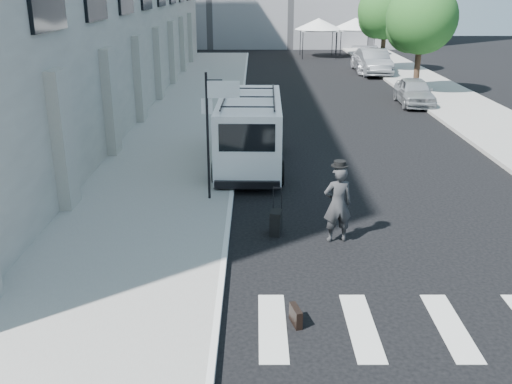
{
  "coord_description": "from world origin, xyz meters",
  "views": [
    {
      "loc": [
        -1.3,
        -11.8,
        5.77
      ],
      "look_at": [
        -1.29,
        0.52,
        1.3
      ],
      "focal_mm": 40.0,
      "sensor_mm": 36.0,
      "label": 1
    }
  ],
  "objects_px": {
    "briefcase": "(296,316)",
    "parked_car_b": "(374,62)",
    "businessman": "(338,204)",
    "suitcase": "(276,222)",
    "cargo_van": "(250,131)",
    "parked_car_a": "(414,92)",
    "parked_car_c": "(370,60)"
  },
  "relations": [
    {
      "from": "cargo_van",
      "to": "briefcase",
      "type": "bearing_deg",
      "value": -83.55
    },
    {
      "from": "cargo_van",
      "to": "parked_car_c",
      "type": "xyz_separation_m",
      "value": [
        8.3,
        22.41,
        -0.39
      ]
    },
    {
      "from": "businessman",
      "to": "parked_car_a",
      "type": "bearing_deg",
      "value": -118.68
    },
    {
      "from": "parked_car_a",
      "to": "parked_car_b",
      "type": "relative_size",
      "value": 0.78
    },
    {
      "from": "briefcase",
      "to": "suitcase",
      "type": "bearing_deg",
      "value": 78.8
    },
    {
      "from": "cargo_van",
      "to": "parked_car_a",
      "type": "bearing_deg",
      "value": 52.49
    },
    {
      "from": "briefcase",
      "to": "parked_car_c",
      "type": "height_order",
      "value": "parked_car_c"
    },
    {
      "from": "parked_car_c",
      "to": "cargo_van",
      "type": "bearing_deg",
      "value": -109.26
    },
    {
      "from": "parked_car_b",
      "to": "parked_car_c",
      "type": "xyz_separation_m",
      "value": [
        0.0,
        1.29,
        -0.04
      ]
    },
    {
      "from": "suitcase",
      "to": "parked_car_b",
      "type": "distance_m",
      "value": 27.94
    },
    {
      "from": "briefcase",
      "to": "parked_car_b",
      "type": "distance_m",
      "value": 31.74
    },
    {
      "from": "cargo_van",
      "to": "businessman",
      "type": "bearing_deg",
      "value": -69.86
    },
    {
      "from": "briefcase",
      "to": "suitcase",
      "type": "height_order",
      "value": "suitcase"
    },
    {
      "from": "parked_car_a",
      "to": "parked_car_b",
      "type": "xyz_separation_m",
      "value": [
        0.0,
        10.72,
        0.16
      ]
    },
    {
      "from": "briefcase",
      "to": "parked_car_b",
      "type": "relative_size",
      "value": 0.09
    },
    {
      "from": "parked_car_b",
      "to": "parked_car_a",
      "type": "bearing_deg",
      "value": -89.83
    },
    {
      "from": "briefcase",
      "to": "parked_car_a",
      "type": "height_order",
      "value": "parked_car_a"
    },
    {
      "from": "businessman",
      "to": "cargo_van",
      "type": "bearing_deg",
      "value": -79.16
    },
    {
      "from": "businessman",
      "to": "suitcase",
      "type": "xyz_separation_m",
      "value": [
        -1.43,
        0.39,
        -0.63
      ]
    },
    {
      "from": "briefcase",
      "to": "parked_car_b",
      "type": "xyz_separation_m",
      "value": [
        7.38,
        30.86,
        0.68
      ]
    },
    {
      "from": "parked_car_a",
      "to": "parked_car_b",
      "type": "distance_m",
      "value": 10.72
    },
    {
      "from": "cargo_van",
      "to": "parked_car_b",
      "type": "height_order",
      "value": "cargo_van"
    },
    {
      "from": "suitcase",
      "to": "businessman",
      "type": "bearing_deg",
      "value": -4.39
    },
    {
      "from": "suitcase",
      "to": "parked_car_b",
      "type": "relative_size",
      "value": 0.22
    },
    {
      "from": "parked_car_a",
      "to": "parked_car_c",
      "type": "xyz_separation_m",
      "value": [
        0.0,
        12.01,
        0.12
      ]
    },
    {
      "from": "parked_car_c",
      "to": "suitcase",
      "type": "bearing_deg",
      "value": -104.05
    },
    {
      "from": "cargo_van",
      "to": "parked_car_b",
      "type": "xyz_separation_m",
      "value": [
        8.3,
        21.12,
        -0.35
      ]
    },
    {
      "from": "suitcase",
      "to": "parked_car_c",
      "type": "xyz_separation_m",
      "value": [
        7.6,
        28.17,
        0.5
      ]
    },
    {
      "from": "cargo_van",
      "to": "parked_car_b",
      "type": "bearing_deg",
      "value": 69.63
    },
    {
      "from": "businessman",
      "to": "briefcase",
      "type": "relative_size",
      "value": 4.27
    },
    {
      "from": "briefcase",
      "to": "businessman",
      "type": "bearing_deg",
      "value": 57.01
    },
    {
      "from": "businessman",
      "to": "briefcase",
      "type": "bearing_deg",
      "value": 63.2
    }
  ]
}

